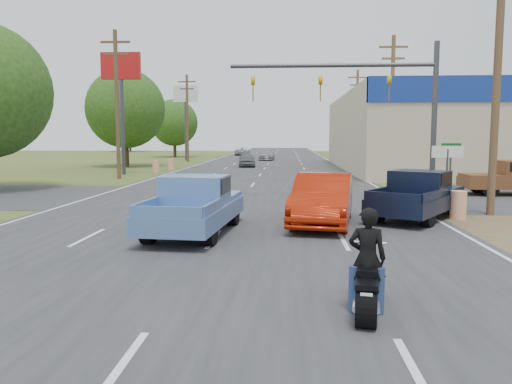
# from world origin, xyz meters

# --- Properties ---
(ground) EXTENTS (200.00, 200.00, 0.00)m
(ground) POSITION_xyz_m (0.00, 0.00, 0.00)
(ground) COLOR #3C4B1E
(ground) RESTS_ON ground
(main_road) EXTENTS (15.00, 180.00, 0.02)m
(main_road) POSITION_xyz_m (0.00, 40.00, 0.01)
(main_road) COLOR #2D2D30
(main_road) RESTS_ON ground
(cross_road) EXTENTS (120.00, 10.00, 0.02)m
(cross_road) POSITION_xyz_m (0.00, 18.00, 0.01)
(cross_road) COLOR #2D2D30
(cross_road) RESTS_ON ground
(utility_pole_1) EXTENTS (2.00, 0.28, 10.00)m
(utility_pole_1) POSITION_xyz_m (9.50, 13.00, 5.32)
(utility_pole_1) COLOR #4C3823
(utility_pole_1) RESTS_ON ground
(utility_pole_2) EXTENTS (2.00, 0.28, 10.00)m
(utility_pole_2) POSITION_xyz_m (9.50, 31.00, 5.32)
(utility_pole_2) COLOR #4C3823
(utility_pole_2) RESTS_ON ground
(utility_pole_3) EXTENTS (2.00, 0.28, 10.00)m
(utility_pole_3) POSITION_xyz_m (9.50, 49.00, 5.32)
(utility_pole_3) COLOR #4C3823
(utility_pole_3) RESTS_ON ground
(utility_pole_5) EXTENTS (2.00, 0.28, 10.00)m
(utility_pole_5) POSITION_xyz_m (-9.50, 28.00, 5.32)
(utility_pole_5) COLOR #4C3823
(utility_pole_5) RESTS_ON ground
(utility_pole_6) EXTENTS (2.00, 0.28, 10.00)m
(utility_pole_6) POSITION_xyz_m (-9.50, 52.00, 5.32)
(utility_pole_6) COLOR #4C3823
(utility_pole_6) RESTS_ON ground
(tree_1) EXTENTS (7.56, 7.56, 9.36)m
(tree_1) POSITION_xyz_m (-13.50, 42.00, 5.57)
(tree_1) COLOR #422D19
(tree_1) RESTS_ON ground
(tree_2) EXTENTS (6.72, 6.72, 8.32)m
(tree_2) POSITION_xyz_m (-14.20, 66.00, 4.95)
(tree_2) COLOR #422D19
(tree_2) RESTS_ON ground
(tree_5) EXTENTS (7.98, 7.98, 9.88)m
(tree_5) POSITION_xyz_m (30.00, 95.00, 5.88)
(tree_5) COLOR #422D19
(tree_5) RESTS_ON ground
(tree_6) EXTENTS (8.82, 8.82, 10.92)m
(tree_6) POSITION_xyz_m (-30.00, 95.00, 6.51)
(tree_6) COLOR #422D19
(tree_6) RESTS_ON ground
(barrel_0) EXTENTS (0.56, 0.56, 1.00)m
(barrel_0) POSITION_xyz_m (8.00, 12.00, 0.50)
(barrel_0) COLOR orange
(barrel_0) RESTS_ON ground
(barrel_1) EXTENTS (0.56, 0.56, 1.00)m
(barrel_1) POSITION_xyz_m (8.40, 20.50, 0.50)
(barrel_1) COLOR orange
(barrel_1) RESTS_ON ground
(barrel_2) EXTENTS (0.56, 0.56, 1.00)m
(barrel_2) POSITION_xyz_m (-8.50, 34.00, 0.50)
(barrel_2) COLOR orange
(barrel_2) RESTS_ON ground
(barrel_3) EXTENTS (0.56, 0.56, 1.00)m
(barrel_3) POSITION_xyz_m (-8.20, 38.00, 0.50)
(barrel_3) COLOR orange
(barrel_3) RESTS_ON ground
(pole_sign_left_near) EXTENTS (3.00, 0.35, 9.20)m
(pole_sign_left_near) POSITION_xyz_m (-10.50, 32.00, 7.17)
(pole_sign_left_near) COLOR #3F3F44
(pole_sign_left_near) RESTS_ON ground
(pole_sign_left_far) EXTENTS (3.00, 0.35, 9.20)m
(pole_sign_left_far) POSITION_xyz_m (-10.50, 56.00, 7.17)
(pole_sign_left_far) COLOR #3F3F44
(pole_sign_left_far) RESTS_ON ground
(lane_sign) EXTENTS (1.20, 0.08, 2.52)m
(lane_sign) POSITION_xyz_m (8.20, 14.00, 1.90)
(lane_sign) COLOR #3F3F44
(lane_sign) RESTS_ON ground
(street_name_sign) EXTENTS (0.80, 0.08, 2.61)m
(street_name_sign) POSITION_xyz_m (8.80, 15.50, 1.61)
(street_name_sign) COLOR #3F3F44
(street_name_sign) RESTS_ON ground
(signal_mast) EXTENTS (9.12, 0.40, 7.00)m
(signal_mast) POSITION_xyz_m (5.82, 17.00, 4.80)
(signal_mast) COLOR #3F3F44
(signal_mast) RESTS_ON ground
(red_convertible) EXTENTS (2.51, 5.24, 1.66)m
(red_convertible) POSITION_xyz_m (3.22, 10.65, 0.83)
(red_convertible) COLOR #A51D07
(red_convertible) RESTS_ON ground
(motorcycle) EXTENTS (0.73, 2.08, 1.06)m
(motorcycle) POSITION_xyz_m (3.32, 2.26, 0.47)
(motorcycle) COLOR black
(motorcycle) RESTS_ON ground
(rider) EXTENTS (0.65, 0.48, 1.65)m
(rider) POSITION_xyz_m (3.33, 2.31, 0.82)
(rider) COLOR black
(rider) RESTS_ON ground
(blue_pickup) EXTENTS (2.46, 5.36, 1.72)m
(blue_pickup) POSITION_xyz_m (-0.66, 8.95, 0.87)
(blue_pickup) COLOR black
(blue_pickup) RESTS_ON ground
(navy_pickup) EXTENTS (4.39, 5.35, 1.69)m
(navy_pickup) POSITION_xyz_m (6.70, 12.15, 0.85)
(navy_pickup) COLOR black
(navy_pickup) RESTS_ON ground
(distant_car_grey) EXTENTS (1.95, 4.08, 1.35)m
(distant_car_grey) POSITION_xyz_m (-1.85, 42.62, 0.67)
(distant_car_grey) COLOR #5E5E63
(distant_car_grey) RESTS_ON ground
(distant_car_silver) EXTENTS (1.99, 4.59, 1.31)m
(distant_car_silver) POSITION_xyz_m (-0.50, 56.82, 0.66)
(distant_car_silver) COLOR #98989C
(distant_car_silver) RESTS_ON ground
(distant_car_white) EXTENTS (2.16, 4.62, 1.28)m
(distant_car_white) POSITION_xyz_m (-5.04, 73.49, 0.64)
(distant_car_white) COLOR #BCBCBC
(distant_car_white) RESTS_ON ground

